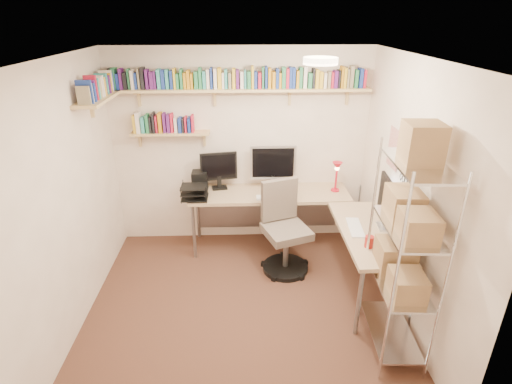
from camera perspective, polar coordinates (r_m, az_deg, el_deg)
The scene contains 6 objects.
ground at distance 4.39m, azimuth -1.88°, elevation -15.99°, with size 3.20×3.20×0.00m, color #4E2C21.
room_shell at distance 3.60m, azimuth -2.14°, elevation 3.23°, with size 3.24×3.04×2.52m.
wall_shelves at distance 4.75m, azimuth -7.31°, elevation 14.22°, with size 3.12×1.09×0.80m.
corner_desk at distance 4.81m, azimuth 3.82°, elevation -1.34°, with size 2.38×2.01×1.34m.
office_chair at distance 4.73m, azimuth 4.03°, elevation -6.00°, with size 0.61×0.62×1.09m.
wire_rack at distance 3.53m, azimuth 20.72°, elevation -5.00°, with size 0.45×0.84×2.10m.
Camera 1 is at (0.01, -3.36, 2.84)m, focal length 28.00 mm.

